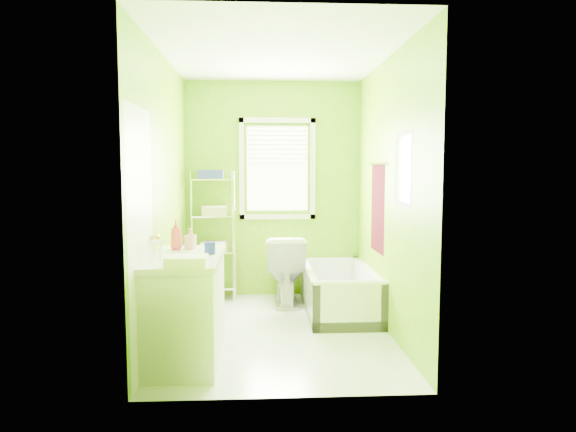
{
  "coord_description": "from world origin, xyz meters",
  "views": [
    {
      "loc": [
        -0.17,
        -4.8,
        1.55
      ],
      "look_at": [
        0.11,
        0.25,
        1.09
      ],
      "focal_mm": 32.0,
      "sensor_mm": 36.0,
      "label": 1
    }
  ],
  "objects": [
    {
      "name": "vanity",
      "position": [
        -0.77,
        -0.67,
        0.45
      ],
      "size": [
        0.58,
        1.14,
        1.11
      ],
      "color": "white",
      "rests_on": "ground"
    },
    {
      "name": "room_envelope",
      "position": [
        0.0,
        0.0,
        1.55
      ],
      "size": [
        2.14,
        2.94,
        2.62
      ],
      "color": "#69A207",
      "rests_on": "ground"
    },
    {
      "name": "wire_shelf_unit",
      "position": [
        -0.71,
        1.28,
        0.94
      ],
      "size": [
        0.55,
        0.45,
        1.54
      ],
      "color": "silver",
      "rests_on": "ground"
    },
    {
      "name": "toilet",
      "position": [
        0.13,
        1.0,
        0.4
      ],
      "size": [
        0.46,
        0.79,
        0.8
      ],
      "primitive_type": "imported",
      "rotation": [
        0.0,
        0.0,
        3.13
      ],
      "color": "white",
      "rests_on": "ground"
    },
    {
      "name": "bathtub",
      "position": [
        0.69,
        0.65,
        0.16
      ],
      "size": [
        0.72,
        1.54,
        0.5
      ],
      "color": "white",
      "rests_on": "ground"
    },
    {
      "name": "window",
      "position": [
        0.05,
        1.42,
        1.61
      ],
      "size": [
        0.92,
        0.05,
        1.22
      ],
      "color": "white",
      "rests_on": "ground"
    },
    {
      "name": "right_wall_decor",
      "position": [
        1.04,
        -0.02,
        1.32
      ],
      "size": [
        0.04,
        1.48,
        1.17
      ],
      "color": "#43070E",
      "rests_on": "ground"
    },
    {
      "name": "ground",
      "position": [
        0.0,
        0.0,
        0.0
      ],
      "size": [
        2.9,
        2.9,
        0.0
      ],
      "primitive_type": "plane",
      "color": "silver",
      "rests_on": "ground"
    },
    {
      "name": "door",
      "position": [
        -1.04,
        -1.0,
        1.0
      ],
      "size": [
        0.09,
        0.8,
        2.0
      ],
      "color": "white",
      "rests_on": "ground"
    }
  ]
}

